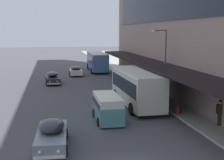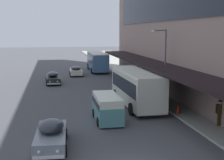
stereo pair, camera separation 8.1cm
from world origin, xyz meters
TOP-DOWN VIEW (x-y plane):
  - transit_bus_kerbside_front at (4.02, 39.10)m, footprint 2.97×9.88m
  - transit_bus_kerbside_rear at (3.86, 13.64)m, footprint 2.89×9.20m
  - sedan_oncoming_front at (0.01, 34.26)m, footprint 2.00×4.43m
  - sedan_trailing_mid at (-3.71, 4.82)m, footprint 2.04×4.96m
  - sedan_trailing_near at (-3.49, 27.57)m, footprint 1.91×4.91m
  - vw_van at (0.47, 9.67)m, footprint 1.93×4.56m
  - pedestrian_at_kerb at (7.91, 6.34)m, footprint 0.61×0.33m
  - street_lamp at (6.92, 15.13)m, footprint 1.50×0.28m
  - fire_hydrant at (6.31, 9.89)m, footprint 0.20×0.40m

SIDE VIEW (x-z plane):
  - fire_hydrant at x=6.31m, z-range 0.14..0.84m
  - sedan_oncoming_front at x=0.01m, z-range 0.00..1.45m
  - sedan_trailing_near at x=-3.49m, z-range -0.01..1.50m
  - sedan_trailing_mid at x=-3.71m, z-range -0.01..1.55m
  - vw_van at x=0.47m, z-range 0.12..2.08m
  - pedestrian_at_kerb at x=7.91m, z-range 0.25..2.11m
  - transit_bus_kerbside_front at x=4.02m, z-range 0.24..3.36m
  - transit_bus_kerbside_rear at x=3.86m, z-range 0.24..3.46m
  - street_lamp at x=6.92m, z-range 0.71..7.46m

